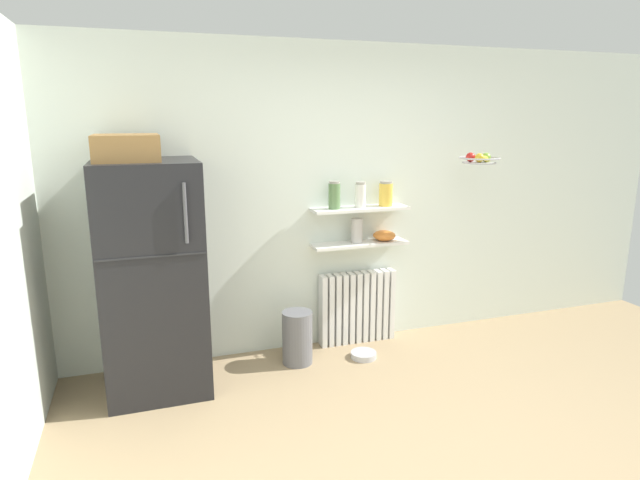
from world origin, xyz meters
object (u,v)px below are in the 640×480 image
object	(u,v)px
refrigerator	(152,273)
pet_food_bowl	(364,355)
storage_jar_1	(360,195)
vase	(357,231)
hanging_fruit_basket	(480,159)
radiator	(357,307)
trash_bin	(297,337)
shelf_bowl	(384,236)
storage_jar_0	(334,195)
storage_jar_2	(386,194)

from	to	relation	value
refrigerator	pet_food_bowl	size ratio (longest dim) A/B	8.60
storage_jar_1	vase	world-z (taller)	storage_jar_1
hanging_fruit_basket	radiator	bearing A→B (deg)	163.71
storage_jar_1	trash_bin	xyz separation A→B (m)	(-0.63, -0.22, -1.12)
hanging_fruit_basket	shelf_bowl	bearing A→B (deg)	161.06
storage_jar_0	trash_bin	bearing A→B (deg)	-151.34
vase	trash_bin	size ratio (longest dim) A/B	0.48
storage_jar_2	vase	world-z (taller)	storage_jar_2
refrigerator	pet_food_bowl	distance (m)	1.87
refrigerator	trash_bin	distance (m)	1.29
shelf_bowl	pet_food_bowl	size ratio (longest dim) A/B	0.91
radiator	vase	xyz separation A→B (m)	(-0.03, -0.03, 0.71)
storage_jar_2	vase	bearing A→B (deg)	180.00
storage_jar_1	storage_jar_2	world-z (taller)	storage_jar_1
storage_jar_0	vase	bearing A→B (deg)	0.00
vase	storage_jar_2	bearing A→B (deg)	0.00
storage_jar_1	storage_jar_2	xyz separation A→B (m)	(0.24, 0.00, -0.00)
shelf_bowl	hanging_fruit_basket	distance (m)	1.04
vase	shelf_bowl	distance (m)	0.27
storage_jar_2	shelf_bowl	size ratio (longest dim) A/B	1.09
vase	trash_bin	distance (m)	1.04
storage_jar_1	shelf_bowl	bearing A→B (deg)	0.00
refrigerator	trash_bin	bearing A→B (deg)	1.65
storage_jar_1	hanging_fruit_basket	xyz separation A→B (m)	(0.98, -0.26, 0.30)
radiator	storage_jar_2	size ratio (longest dim) A/B	3.23
storage_jar_2	pet_food_bowl	distance (m)	1.39
radiator	shelf_bowl	xyz separation A→B (m)	(0.23, -0.03, 0.65)
refrigerator	vase	world-z (taller)	refrigerator
storage_jar_2	shelf_bowl	xyz separation A→B (m)	(-0.00, 0.00, -0.37)
shelf_bowl	pet_food_bowl	distance (m)	1.05
storage_jar_1	vase	xyz separation A→B (m)	(-0.03, 0.00, -0.31)
storage_jar_1	refrigerator	bearing A→B (deg)	-171.85
refrigerator	storage_jar_0	distance (m)	1.59
storage_jar_1	storage_jar_0	bearing A→B (deg)	-180.00
storage_jar_1	radiator	bearing A→B (deg)	90.00
storage_jar_0	vase	distance (m)	0.38
pet_food_bowl	trash_bin	bearing A→B (deg)	170.53
storage_jar_0	shelf_bowl	size ratio (longest dim) A/B	1.18
refrigerator	hanging_fruit_basket	bearing A→B (deg)	-0.19
radiator	refrigerator	bearing A→B (deg)	-170.88
storage_jar_1	pet_food_bowl	bearing A→B (deg)	-103.99
radiator	trash_bin	size ratio (longest dim) A/B	1.57
storage_jar_1	hanging_fruit_basket	size ratio (longest dim) A/B	0.63
radiator	hanging_fruit_basket	distance (m)	1.67
storage_jar_0	storage_jar_1	distance (m)	0.24
pet_food_bowl	radiator	bearing A→B (deg)	77.20
radiator	shelf_bowl	size ratio (longest dim) A/B	3.52
pet_food_bowl	storage_jar_2	bearing A→B (deg)	44.59
radiator	shelf_bowl	distance (m)	0.69
trash_bin	pet_food_bowl	bearing A→B (deg)	-9.47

